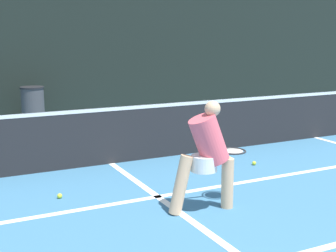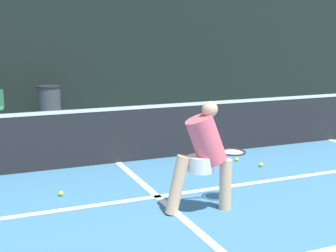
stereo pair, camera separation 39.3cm
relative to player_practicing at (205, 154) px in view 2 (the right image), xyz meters
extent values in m
cube|color=white|center=(-0.34, 0.69, -0.72)|extent=(8.25, 0.10, 0.01)
cube|color=white|center=(-0.34, 0.54, -0.72)|extent=(0.10, 3.95, 0.01)
cube|color=#232326|center=(-0.34, 2.52, -0.25)|extent=(11.00, 0.02, 0.95)
cube|color=white|center=(-0.34, 2.52, 0.20)|extent=(11.00, 0.03, 0.06)
cube|color=black|center=(-0.34, 7.55, 0.97)|extent=(24.00, 0.06, 3.39)
cylinder|color=#DBAD84|center=(0.27, -0.04, -0.41)|extent=(0.15, 0.15, 0.63)
cylinder|color=#DBAD84|center=(-0.34, 0.04, -0.36)|extent=(0.32, 0.19, 0.73)
cylinder|color=white|center=(-0.05, 0.00, -0.12)|extent=(0.32, 0.32, 0.19)
cylinder|color=#E55966|center=(0.01, -0.01, 0.17)|extent=(0.52, 0.36, 0.67)
sphere|color=#DBAD84|center=(0.05, -0.01, 0.54)|extent=(0.19, 0.19, 0.19)
cylinder|color=#262628|center=(0.18, 0.22, -0.07)|extent=(0.30, 0.07, 0.03)
torus|color=#262628|center=(0.49, 0.18, -0.07)|extent=(0.38, 0.38, 0.02)
cylinder|color=beige|center=(0.49, 0.18, -0.07)|extent=(0.29, 0.29, 0.01)
sphere|color=#D1E033|center=(1.55, 1.81, -0.69)|extent=(0.07, 0.07, 0.07)
sphere|color=#D1E033|center=(-1.52, 1.21, -0.69)|extent=(0.07, 0.07, 0.07)
sphere|color=#D1E033|center=(1.74, 1.37, -0.69)|extent=(0.07, 0.07, 0.07)
cylinder|color=#3F3F42|center=(-0.79, 6.83, -0.30)|extent=(0.54, 0.54, 0.85)
cylinder|color=black|center=(-0.79, 6.83, 0.15)|extent=(0.57, 0.57, 0.04)
cylinder|color=brown|center=(8.45, 13.37, 1.35)|extent=(0.28, 0.28, 4.14)
cylinder|color=brown|center=(5.85, 13.93, 1.14)|extent=(0.28, 0.28, 3.71)
cube|color=#B2ADA3|center=(-0.34, 22.66, 2.51)|extent=(36.00, 2.40, 6.47)
camera|label=1|loc=(-2.85, -4.67, 1.40)|focal=50.00mm
camera|label=2|loc=(-2.50, -4.83, 1.40)|focal=50.00mm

